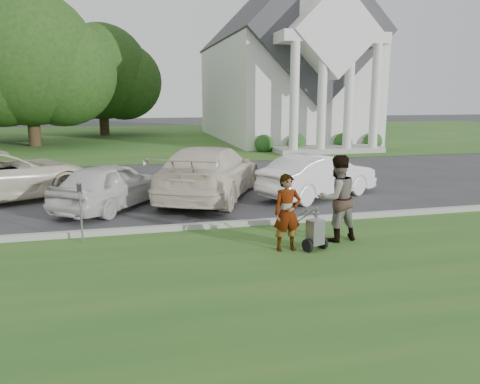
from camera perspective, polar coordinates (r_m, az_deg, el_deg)
name	(u,v)px	position (r m, az deg, el deg)	size (l,w,h in m)	color
ground	(230,234)	(11.11, -1.28, -5.12)	(120.00, 120.00, 0.00)	#333335
grass_strip	(266,282)	(8.37, 3.20, -10.86)	(80.00, 7.00, 0.01)	#255A1E
church_lawn	(156,137)	(37.60, -10.18, 6.61)	(80.00, 30.00, 0.01)	#255A1E
curb	(225,225)	(11.61, -1.87, -4.00)	(80.00, 0.18, 0.15)	#9E9E93
church	(282,57)	(35.45, 5.15, 16.05)	(9.19, 19.00, 24.10)	white
tree_left	(28,64)	(32.94, -24.41, 13.98)	(10.63, 8.40, 9.71)	#332316
tree_back	(101,76)	(40.45, -16.54, 13.36)	(9.61, 7.60, 8.89)	#332316
striping_cart	(315,233)	(9.96, 9.13, -4.94)	(0.70, 1.04, 0.90)	black
person_left	(287,213)	(9.77, 5.78, -2.60)	(0.59, 0.39, 1.62)	#999999
person_right	(337,199)	(10.58, 11.73, -0.82)	(0.94, 0.73, 1.93)	#999999
parking_meter_near	(80,205)	(10.78, -18.88, -1.57)	(0.10, 0.09, 1.36)	gray
car_b	(111,185)	(13.95, -15.41, 0.80)	(1.61, 3.99, 1.36)	silver
car_c	(210,172)	(14.82, -3.70, 2.42)	(2.33, 5.74, 1.67)	#EDE1C9
car_d	(319,176)	(15.17, 9.57, 1.95)	(1.46, 4.19, 1.38)	white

